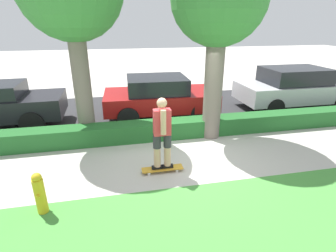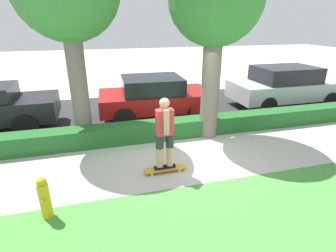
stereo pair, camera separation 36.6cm
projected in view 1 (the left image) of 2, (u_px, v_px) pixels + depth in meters
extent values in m
plane|color=#BCB7AD|center=(181.00, 163.00, 6.49)|extent=(60.00, 60.00, 0.00)
cube|color=#2D2D30|center=(155.00, 110.00, 10.31)|extent=(18.20, 5.00, 0.01)
cube|color=#236028|center=(168.00, 129.00, 7.85)|extent=(18.20, 0.60, 0.52)
cube|color=gold|center=(162.00, 168.00, 6.10)|extent=(0.96, 0.24, 0.02)
cylinder|color=silver|center=(177.00, 171.00, 6.09)|extent=(0.07, 0.04, 0.07)
cylinder|color=silver|center=(175.00, 167.00, 6.26)|extent=(0.07, 0.04, 0.07)
cylinder|color=silver|center=(149.00, 174.00, 5.97)|extent=(0.07, 0.04, 0.07)
cylinder|color=silver|center=(148.00, 170.00, 6.13)|extent=(0.07, 0.04, 0.07)
cube|color=black|center=(157.00, 167.00, 6.06)|extent=(0.26, 0.09, 0.07)
cylinder|color=tan|center=(157.00, 151.00, 5.90)|extent=(0.15, 0.15, 0.78)
cylinder|color=#2D2D33|center=(157.00, 141.00, 5.81)|extent=(0.18, 0.18, 0.31)
cube|color=black|center=(167.00, 166.00, 6.10)|extent=(0.26, 0.09, 0.07)
cylinder|color=tan|center=(167.00, 150.00, 5.94)|extent=(0.15, 0.15, 0.78)
cylinder|color=#2D2D33|center=(167.00, 140.00, 5.86)|extent=(0.18, 0.18, 0.31)
cube|color=#C6383D|center=(162.00, 122.00, 5.67)|extent=(0.37, 0.20, 0.58)
cylinder|color=tan|center=(163.00, 122.00, 5.50)|extent=(0.12, 0.12, 0.55)
cylinder|color=tan|center=(161.00, 117.00, 5.79)|extent=(0.12, 0.12, 0.55)
sphere|color=tan|center=(162.00, 103.00, 5.51)|extent=(0.22, 0.22, 0.22)
cylinder|color=#70665B|center=(82.00, 83.00, 7.33)|extent=(0.49, 0.49, 3.33)
cylinder|color=#70665B|center=(213.00, 85.00, 7.44)|extent=(0.53, 0.53, 3.16)
cylinder|color=black|center=(32.00, 123.00, 8.02)|extent=(0.72, 0.21, 0.72)
cylinder|color=black|center=(44.00, 108.00, 9.48)|extent=(0.72, 0.21, 0.72)
cube|color=maroon|center=(160.00, 100.00, 9.41)|extent=(3.99, 2.11, 0.59)
cube|color=black|center=(157.00, 84.00, 9.18)|extent=(2.10, 1.80, 0.53)
cylinder|color=black|center=(200.00, 113.00, 8.93)|extent=(0.71, 0.23, 0.71)
cylinder|color=black|center=(186.00, 99.00, 10.57)|extent=(0.71, 0.23, 0.71)
cylinder|color=black|center=(128.00, 118.00, 8.47)|extent=(0.71, 0.23, 0.71)
cylinder|color=black|center=(125.00, 102.00, 10.11)|extent=(0.71, 0.23, 0.71)
cube|color=#B7B7BC|center=(295.00, 91.00, 10.50)|extent=(4.54, 1.93, 0.67)
cube|color=black|center=(295.00, 75.00, 10.24)|extent=(2.36, 1.69, 0.59)
cylinder|color=black|center=(309.00, 92.00, 11.69)|extent=(0.68, 0.23, 0.68)
cylinder|color=black|center=(275.00, 108.00, 9.55)|extent=(0.68, 0.23, 0.68)
cylinder|color=black|center=(251.00, 95.00, 11.16)|extent=(0.68, 0.23, 0.68)
cylinder|color=gold|center=(40.00, 196.00, 4.69)|extent=(0.19, 0.19, 0.70)
sphere|color=gold|center=(36.00, 178.00, 4.54)|extent=(0.17, 0.17, 0.17)
cylinder|color=gold|center=(38.00, 196.00, 4.58)|extent=(0.07, 0.11, 0.07)
cylinder|color=gold|center=(41.00, 190.00, 4.75)|extent=(0.07, 0.11, 0.07)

